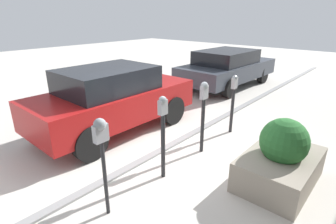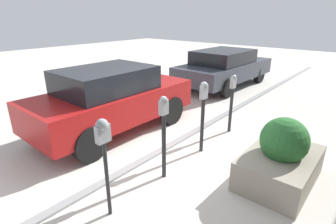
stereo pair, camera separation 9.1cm
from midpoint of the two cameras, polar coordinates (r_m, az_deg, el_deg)
The scene contains 9 objects.
ground_plane at distance 5.46m, azimuth -1.80°, elevation -9.00°, with size 40.00×40.00×0.00m, color beige.
curb_strip at distance 5.50m, azimuth -2.43°, elevation -8.56°, with size 24.50×0.16×0.04m.
parking_meter_nearest at distance 3.51m, azimuth -14.54°, elevation -6.72°, with size 0.20×0.17×1.47m.
parking_meter_second at distance 4.32m, azimuth -1.54°, elevation -3.42°, with size 0.15×0.13×1.48m.
parking_meter_middle at distance 5.20m, azimuth 7.16°, elevation 1.19°, with size 0.17×0.15×1.49m.
parking_meter_fourth at distance 6.30m, azimuth 13.35°, elevation 3.26°, with size 0.15×0.13×1.40m.
planter_box at distance 4.79m, azimuth 22.88°, elevation -9.32°, with size 1.58×1.03×1.15m.
parked_car_middle at distance 6.33m, azimuth -12.54°, elevation 2.88°, with size 3.97×1.77×1.57m.
parked_car_rear at distance 10.65m, azimuth 11.94°, elevation 9.56°, with size 4.59×2.01×1.42m.
Camera 2 is at (-3.56, -3.16, 2.68)m, focal length 28.00 mm.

